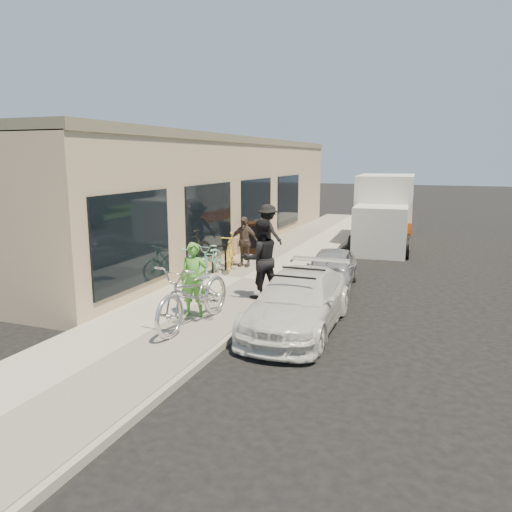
% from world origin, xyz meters
% --- Properties ---
extents(ground, '(120.00, 120.00, 0.00)m').
position_xyz_m(ground, '(0.00, 0.00, 0.00)').
color(ground, black).
rests_on(ground, ground).
extents(sidewalk, '(3.00, 34.00, 0.15)m').
position_xyz_m(sidewalk, '(-2.00, 3.00, 0.07)').
color(sidewalk, '#AAA599').
rests_on(sidewalk, ground).
extents(curb, '(0.12, 34.00, 0.13)m').
position_xyz_m(curb, '(-0.45, 3.00, 0.07)').
color(curb, '#9A968D').
rests_on(curb, ground).
extents(storefront, '(3.60, 20.00, 4.22)m').
position_xyz_m(storefront, '(-5.24, 7.99, 2.12)').
color(storefront, tan).
rests_on(storefront, ground).
extents(bike_rack, '(0.25, 0.53, 0.79)m').
position_xyz_m(bike_rack, '(-2.93, 3.46, 0.63)').
color(bike_rack, black).
rests_on(bike_rack, sidewalk).
extents(sandwich_board, '(0.88, 0.88, 1.13)m').
position_xyz_m(sandwich_board, '(-3.07, 6.43, 0.73)').
color(sandwich_board, black).
rests_on(sandwich_board, sidewalk).
extents(sedan_white, '(1.72, 4.07, 1.21)m').
position_xyz_m(sedan_white, '(0.56, -0.15, 0.59)').
color(sedan_white, silver).
rests_on(sedan_white, ground).
extents(sedan_silver, '(1.52, 3.19, 1.05)m').
position_xyz_m(sedan_silver, '(0.45, 3.41, 0.53)').
color(sedan_silver, '#9F9FA5').
rests_on(sedan_silver, ground).
extents(moving_truck, '(2.48, 5.80, 2.79)m').
position_xyz_m(moving_truck, '(0.91, 10.87, 1.24)').
color(moving_truck, silver).
rests_on(moving_truck, ground).
extents(tandem_bike, '(1.08, 2.56, 1.31)m').
position_xyz_m(tandem_bike, '(-1.31, -1.12, 0.81)').
color(tandem_bike, silver).
rests_on(tandem_bike, sidewalk).
extents(woman_rider, '(0.65, 0.51, 1.57)m').
position_xyz_m(woman_rider, '(-1.64, -0.52, 0.94)').
color(woman_rider, '#4B9D34').
rests_on(woman_rider, sidewalk).
extents(man_standing, '(1.17, 1.15, 1.91)m').
position_xyz_m(man_standing, '(-0.81, 1.28, 1.10)').
color(man_standing, black).
rests_on(man_standing, sidewalk).
extents(cruiser_bike_a, '(1.13, 1.79, 1.05)m').
position_xyz_m(cruiser_bike_a, '(-3.11, 2.06, 0.67)').
color(cruiser_bike_a, '#8BCFBE').
rests_on(cruiser_bike_a, sidewalk).
extents(cruiser_bike_b, '(0.89, 1.94, 0.98)m').
position_xyz_m(cruiser_bike_b, '(-2.94, 2.95, 0.64)').
color(cruiser_bike_b, '#8BCFBE').
rests_on(cruiser_bike_b, sidewalk).
extents(cruiser_bike_c, '(1.05, 1.89, 1.10)m').
position_xyz_m(cruiser_bike_c, '(-2.77, 3.94, 0.70)').
color(cruiser_bike_c, gold).
rests_on(cruiser_bike_c, sidewalk).
extents(bystander_a, '(1.37, 1.15, 1.84)m').
position_xyz_m(bystander_a, '(-2.17, 5.58, 1.07)').
color(bystander_a, black).
rests_on(bystander_a, sidewalk).
extents(bystander_b, '(0.91, 0.39, 1.55)m').
position_xyz_m(bystander_b, '(-2.54, 4.46, 0.93)').
color(bystander_b, '#504239').
rests_on(bystander_b, sidewalk).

